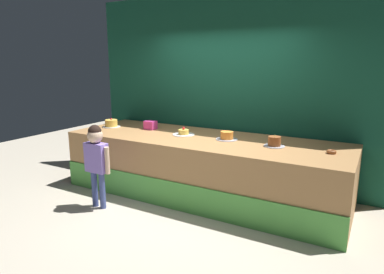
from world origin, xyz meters
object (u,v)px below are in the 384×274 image
object	(u,v)px
donut	(331,152)
cake_center_left	(184,133)
cake_far_left	(111,124)
child_figure	(96,155)
cake_center_right	(227,136)
pink_box	(151,125)
cake_far_right	(274,142)

from	to	relation	value
donut	cake_center_left	xyz separation A→B (m)	(-2.13, 0.04, 0.01)
donut	cake_center_left	size ratio (longest dim) A/B	0.35
cake_far_left	cake_center_left	size ratio (longest dim) A/B	0.91
child_figure	donut	size ratio (longest dim) A/B	9.87
child_figure	cake_far_left	size ratio (longest dim) A/B	3.79
donut	cake_center_right	world-z (taller)	cake_center_right
pink_box	cake_far_right	distance (m)	2.14
child_figure	cake_center_right	xyz separation A→B (m)	(1.39, 1.20, 0.18)
child_figure	cake_far_right	xyz separation A→B (m)	(2.10, 1.14, 0.19)
cake_far_left	cake_far_right	size ratio (longest dim) A/B	1.11
donut	child_figure	bearing A→B (deg)	-158.03
cake_far_left	donut	bearing A→B (deg)	0.28
pink_box	cake_center_left	bearing A→B (deg)	-9.08
pink_box	cake_center_left	size ratio (longest dim) A/B	0.56
donut	cake_far_left	bearing A→B (deg)	-179.72
child_figure	pink_box	distance (m)	1.30
cake_far_left	cake_center_right	world-z (taller)	cake_far_left
cake_far_left	cake_center_left	distance (m)	1.42
donut	cake_center_right	size ratio (longest dim) A/B	0.38
cake_far_left	cake_center_right	bearing A→B (deg)	2.20
cake_center_right	donut	bearing A→B (deg)	-2.60
cake_center_left	cake_center_right	bearing A→B (deg)	2.15
donut	cake_far_right	size ratio (longest dim) A/B	0.43
child_figure	cake_center_right	world-z (taller)	child_figure
child_figure	donut	xyz separation A→B (m)	(2.81, 1.13, 0.15)
donut	cake_far_left	distance (m)	3.56
cake_far_left	cake_far_right	world-z (taller)	cake_far_right
cake_center_left	cake_far_right	world-z (taller)	cake_far_right
cake_center_left	cake_far_right	distance (m)	1.42
child_figure	cake_far_right	distance (m)	2.40
donut	cake_far_right	xyz separation A→B (m)	(-0.71, 0.00, 0.04)
pink_box	cake_far_left	distance (m)	0.73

